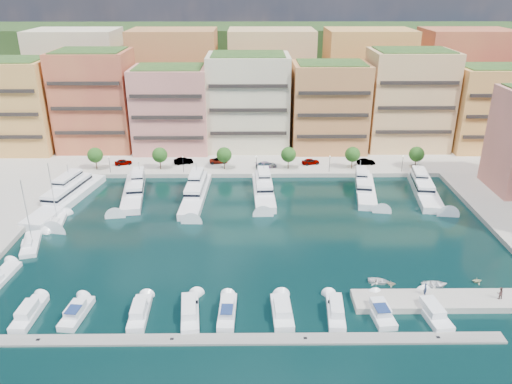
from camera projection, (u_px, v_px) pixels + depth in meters
ground at (258, 235)px, 94.95m from camera, size 400.00×400.00×0.00m
north_quay at (255, 139)px, 151.95m from camera, size 220.00×64.00×2.00m
hillside at (254, 103)px, 196.08m from camera, size 240.00×40.00×58.00m
south_pontoon at (239, 340)px, 67.35m from camera, size 72.00×2.20×0.35m
finger_pier at (459, 304)px, 74.98m from camera, size 32.00×5.00×2.00m
apartment_0 at (13, 106)px, 135.11m from camera, size 22.00×16.50×24.80m
apartment_1 at (95, 100)px, 136.74m from camera, size 20.00×16.50×26.80m
apartment_2 at (171, 109)px, 135.87m from camera, size 20.00×15.50×22.80m
apartment_3 at (248, 102)px, 137.30m from camera, size 22.00×16.50×25.80m
apartment_4 at (329, 107)px, 136.04m from camera, size 20.00×15.50×23.80m
apartment_5 at (408, 100)px, 137.48m from camera, size 22.00×16.50×26.80m
apartment_6 at (489, 108)px, 136.61m from camera, size 20.00×15.50×22.80m
backblock_0 at (80, 79)px, 156.22m from camera, size 26.00×18.00×30.00m
backblock_1 at (176, 79)px, 156.47m from camera, size 26.00×18.00×30.00m
backblock_2 at (271, 79)px, 156.73m from camera, size 26.00×18.00×30.00m
backblock_3 at (366, 79)px, 156.98m from camera, size 26.00×18.00×30.00m
backblock_4 at (461, 79)px, 157.24m from camera, size 26.00×18.00×30.00m
tree_0 at (95, 155)px, 123.54m from camera, size 3.80×3.80×5.65m
tree_1 at (160, 155)px, 123.68m from camera, size 3.80×3.80×5.65m
tree_2 at (224, 155)px, 123.81m from camera, size 3.80×3.80×5.65m
tree_3 at (288, 155)px, 123.95m from camera, size 3.80×3.80×5.65m
tree_4 at (353, 154)px, 124.09m from camera, size 3.80×3.80×5.65m
tree_5 at (417, 154)px, 124.22m from camera, size 3.80×3.80×5.65m
lamppost_0 at (109, 162)px, 121.82m from camera, size 0.30×0.30×4.20m
lamppost_1 at (183, 162)px, 121.97m from camera, size 0.30×0.30×4.20m
lamppost_2 at (256, 161)px, 122.13m from camera, size 0.30×0.30×4.20m
lamppost_3 at (330, 161)px, 122.28m from camera, size 0.30×0.30×4.20m
lamppost_4 at (403, 161)px, 122.43m from camera, size 0.30×0.30×4.20m
yacht_0 at (68, 196)px, 109.33m from camera, size 10.06×27.62×7.30m
yacht_1 at (134, 191)px, 112.25m from camera, size 7.10×20.92×7.30m
yacht_2 at (196, 192)px, 111.30m from camera, size 5.29×23.24×7.30m
yacht_3 at (263, 189)px, 112.78m from camera, size 5.04×20.02×7.30m
yacht_5 at (365, 188)px, 113.51m from camera, size 6.76×19.00×7.30m
yacht_6 at (424, 189)px, 112.89m from camera, size 7.15×20.77×7.30m
cruiser_0 at (29, 314)px, 71.85m from camera, size 2.73×8.27×2.55m
cruiser_1 at (76, 313)px, 71.89m from camera, size 3.38×7.73×2.66m
cruiser_2 at (140, 313)px, 71.98m from camera, size 2.76×8.20×2.55m
cruiser_3 at (190, 313)px, 72.03m from camera, size 3.53×9.32×2.55m
cruiser_4 at (227, 312)px, 72.06m from camera, size 2.63×8.33×2.66m
cruiser_5 at (282, 312)px, 72.16m from camera, size 3.14×8.15×2.55m
cruiser_6 at (336, 312)px, 72.22m from camera, size 3.06×8.67×2.55m
cruiser_7 at (380, 312)px, 72.26m from camera, size 3.45×8.03×2.66m
cruiser_8 at (431, 311)px, 72.33m from camera, size 3.89×9.37×2.55m
sailboat_2 at (57, 223)px, 99.08m from camera, size 3.82×8.20×13.20m
sailboat_1 at (31, 245)px, 91.01m from camera, size 5.15×9.74×13.20m
tender_2 at (435, 285)px, 78.89m from camera, size 4.30×3.23×0.85m
tender_1 at (391, 283)px, 79.32m from camera, size 1.83×1.70×0.79m
tender_3 at (477, 280)px, 79.95m from camera, size 1.75×1.55×0.86m
tender_0 at (379, 281)px, 79.94m from camera, size 3.84×3.07×0.71m
car_0 at (123, 162)px, 127.78m from camera, size 4.68×3.07×1.48m
car_1 at (184, 161)px, 128.44m from camera, size 5.15×2.92×1.61m
car_2 at (219, 161)px, 129.03m from camera, size 5.00×2.81×1.32m
car_3 at (266, 165)px, 125.70m from camera, size 5.89×3.86×1.58m
car_4 at (311, 161)px, 128.13m from camera, size 4.82×2.78×1.54m
car_5 at (366, 162)px, 127.91m from camera, size 4.73×2.09×1.51m
person_0 at (425, 289)px, 75.07m from camera, size 0.54×0.75×1.94m
person_1 at (500, 293)px, 74.08m from camera, size 1.02×0.84×1.94m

